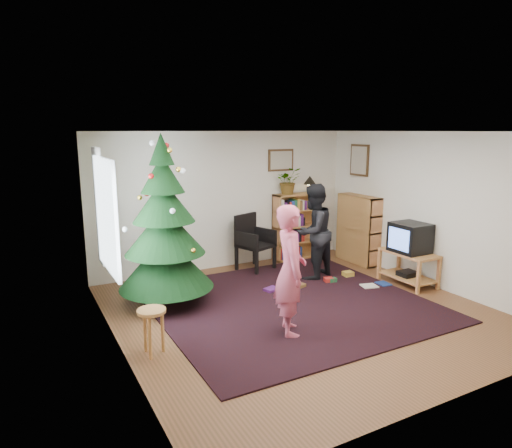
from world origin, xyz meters
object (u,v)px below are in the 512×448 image
bookshelf_right (358,228)px  crt_tv (410,238)px  tv_stand (408,265)px  person_by_chair (313,232)px  table_lamp (310,181)px  picture_back (281,160)px  bookshelf_back (296,225)px  potted_plant (288,181)px  christmas_tree (165,236)px  stool (152,320)px  person_standing (290,270)px  picture_right (360,160)px  armchair (253,239)px

bookshelf_right → crt_tv: (-0.12, -1.40, 0.13)m
tv_stand → person_by_chair: bearing=140.6°
crt_tv → table_lamp: 2.37m
picture_back → bookshelf_back: (0.29, -0.14, -1.29)m
potted_plant → table_lamp: potted_plant is taller
bookshelf_right → potted_plant: potted_plant is taller
bookshelf_back → potted_plant: size_ratio=2.52×
crt_tv → table_lamp: table_lamp is taller
christmas_tree → stool: 1.67m
bookshelf_right → picture_back: bearing=51.8°
christmas_tree → picture_back: bearing=25.7°
stool → person_standing: 1.75m
christmas_tree → person_standing: bearing=-57.6°
bookshelf_right → stool: bookshelf_right is taller
picture_back → christmas_tree: (-2.74, -1.32, -0.91)m
picture_right → armchair: picture_right is taller
person_standing → bookshelf_back: bearing=-12.9°
christmas_tree → picture_right: bearing=8.3°
armchair → person_by_chair: bearing=-77.6°
picture_back → christmas_tree: bearing=-154.3°
picture_back → potted_plant: (0.09, -0.14, -0.39)m
armchair → table_lamp: 1.70m
picture_back → bookshelf_right: size_ratio=0.42×
stool → table_lamp: 4.85m
christmas_tree → tv_stand: bearing=-15.0°
crt_tv → person_standing: bearing=-166.5°
picture_right → stool: size_ratio=1.10×
person_by_chair → table_lamp: person_by_chair is taller
picture_right → potted_plant: (-1.23, 0.59, -0.39)m
person_by_chair → picture_right: bearing=-177.8°
potted_plant → bookshelf_back: bearing=0.0°
bookshelf_right → tv_stand: bearing=175.1°
christmas_tree → person_standing: (1.06, -1.68, -0.21)m
stool → person_by_chair: person_by_chair is taller
bookshelf_right → crt_tv: size_ratio=2.35×
picture_right → picture_back: bearing=151.3°
crt_tv → armchair: crt_tv is taller
bookshelf_back → christmas_tree: bearing=-158.7°
stool → person_standing: bearing=-8.7°
christmas_tree → stool: (-0.61, -1.42, -0.61)m
tv_stand → person_by_chair: (-1.22, 1.01, 0.49)m
bookshelf_right → christmas_tree: bearing=95.6°
person_standing → potted_plant: size_ratio=3.19×
potted_plant → bookshelf_right: bearing=-36.1°
potted_plant → table_lamp: size_ratio=1.55×
picture_back → crt_tv: size_ratio=0.99×
tv_stand → potted_plant: 2.71m
bookshelf_right → person_by_chair: (-1.34, -0.40, 0.16)m
table_lamp → bookshelf_back: bearing=180.0°
picture_right → bookshelf_right: bearing=-122.7°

